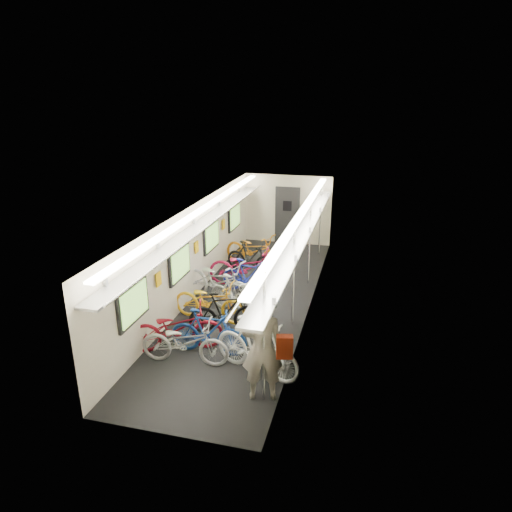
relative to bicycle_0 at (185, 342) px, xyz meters
The scene contains 16 objects.
train_car_shell 3.95m from the bicycle_0, 87.84° to the left, with size 10.00×10.00×10.00m.
bicycle_0 is the anchor object (origin of this frame).
bicycle_1 0.55m from the bicycle_0, 53.91° to the left, with size 0.46×1.62×0.97m, color navy.
bicycle_2 0.54m from the bicycle_0, 130.82° to the left, with size 0.66×1.89×0.99m, color maroon.
bicycle_3 1.43m from the bicycle_0, 75.04° to the left, with size 0.45×1.59×0.96m, color black.
bicycle_4 1.84m from the bicycle_0, 94.54° to the left, with size 0.63×1.82×0.96m, color #F1A816.
bicycle_5 2.32m from the bicycle_0, 81.90° to the left, with size 0.44×1.57×0.94m, color silver.
bicycle_6 2.81m from the bicycle_0, 95.58° to the left, with size 0.76×2.17×1.14m, color #B5B5BA.
bicycle_7 3.55m from the bicycle_0, 85.12° to the left, with size 0.43×1.54×0.92m, color navy.
bicycle_8 3.93m from the bicycle_0, 88.05° to the left, with size 0.72×2.07×1.09m, color maroon.
bicycle_9 4.92m from the bicycle_0, 90.06° to the left, with size 0.45×1.58×0.95m, color black.
bicycle_10 5.41m from the bicycle_0, 90.35° to the left, with size 0.71×2.03×1.06m, color orange.
bicycle_11 1.44m from the bicycle_0, ahead, with size 0.52×1.84×1.11m, color white.
passenger_near 1.90m from the bicycle_0, 21.47° to the right, with size 0.71×0.46×1.94m, color gray.
passenger_mid 2.01m from the bicycle_0, 53.69° to the left, with size 0.77×0.60×1.59m, color black.
backpack 2.53m from the bicycle_0, 25.78° to the right, with size 0.26×0.14×0.38m, color #B32D11.
Camera 1 is at (2.76, -10.22, 5.02)m, focal length 32.00 mm.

